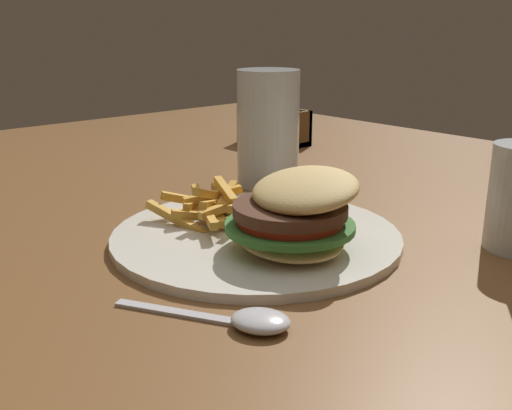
% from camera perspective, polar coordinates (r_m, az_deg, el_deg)
% --- Properties ---
extents(dining_table, '(1.70, 1.17, 0.77)m').
position_cam_1_polar(dining_table, '(0.83, 5.74, -5.43)').
color(dining_table, brown).
rests_on(dining_table, ground_plane).
extents(meal_plate_near, '(0.32, 0.32, 0.10)m').
position_cam_1_polar(meal_plate_near, '(0.64, 1.42, -1.81)').
color(meal_plate_near, silver).
rests_on(meal_plate_near, dining_table).
extents(beer_glass, '(0.09, 0.09, 0.17)m').
position_cam_1_polar(beer_glass, '(0.87, 1.16, 7.15)').
color(beer_glass, silver).
rests_on(beer_glass, dining_table).
extents(spoon, '(0.15, 0.10, 0.01)m').
position_cam_1_polar(spoon, '(0.48, -0.54, -10.88)').
color(spoon, silver).
rests_on(spoon, dining_table).
extents(condiment_caddy, '(0.13, 0.08, 0.11)m').
position_cam_1_polar(condiment_caddy, '(1.18, 1.77, 7.69)').
color(condiment_caddy, brown).
rests_on(condiment_caddy, dining_table).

